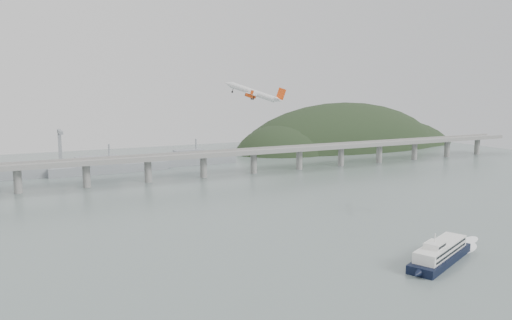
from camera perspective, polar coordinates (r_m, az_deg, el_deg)
ground at (r=264.76m, az=5.40°, el=-9.29°), size 900.00×900.00×0.00m
bridge at (r=439.06m, az=-8.62°, el=0.07°), size 800.00×22.00×23.90m
headland at (r=695.23m, az=10.89°, el=-0.04°), size 365.00×155.00×156.00m
ferry at (r=248.47m, az=20.33°, el=-9.97°), size 76.72×39.12×15.34m
airliner at (r=325.55m, az=-0.21°, el=7.68°), size 34.39×33.17×15.88m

